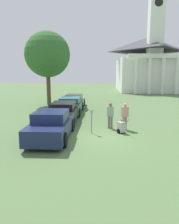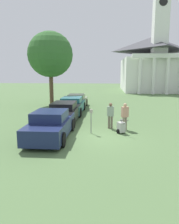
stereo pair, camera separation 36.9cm
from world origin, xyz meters
name	(u,v)px [view 1 (the left image)]	position (x,y,z in m)	size (l,w,h in m)	color
ground_plane	(96,137)	(0.00, 0.00, 0.00)	(120.00, 120.00, 0.00)	#517042
parked_car_navy	(52,125)	(-2.43, -0.29, 0.73)	(2.08, 4.87, 1.55)	#19234C
parked_car_black	(64,113)	(-2.43, 3.65, 0.71)	(1.97, 5.30, 1.49)	black
parked_car_teal	(70,106)	(-2.43, 7.25, 0.68)	(2.03, 5.20, 1.44)	#23666B
parked_car_sage	(75,101)	(-2.43, 10.37, 0.66)	(1.97, 4.66, 1.39)	gray
parking_meter	(92,117)	(-0.28, 0.80, 1.01)	(0.18, 0.09, 1.46)	slate
person_worker	(110,114)	(0.89, 2.04, 0.95)	(0.44, 0.26, 1.68)	#665B4C
person_supervisor	(125,115)	(1.79, 1.74, 0.97)	(0.47, 0.37, 1.71)	gray
equipment_cart	(121,127)	(1.51, 0.91, 0.39)	(0.65, 0.96, 1.00)	#B2B2AD
church	(148,62)	(9.48, 32.75, 5.69)	(11.40, 15.73, 24.36)	white
shade_tree	(48,55)	(-5.53, 12.22, 5.49)	(4.92, 4.92, 7.97)	brown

